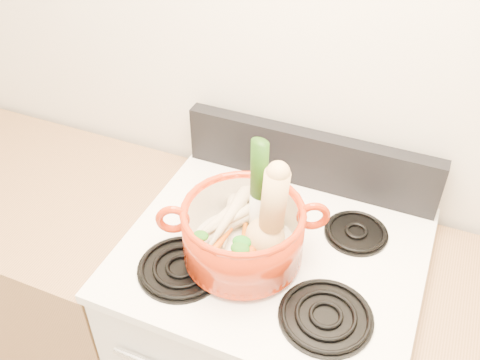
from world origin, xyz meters
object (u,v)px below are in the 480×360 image
at_px(stove_body, 267,353).
at_px(dutch_oven, 243,233).
at_px(leek, 259,191).
at_px(squash, 266,211).

xyz_separation_m(stove_body, dutch_oven, (-0.06, -0.06, 0.58)).
bearing_deg(leek, squash, -23.63).
height_order(stove_body, dutch_oven, dutch_oven).
height_order(stove_body, squash, squash).
bearing_deg(stove_body, leek, -154.30).
bearing_deg(dutch_oven, squash, -15.48).
relative_size(stove_body, leek, 2.96).
bearing_deg(squash, stove_body, 98.31).
distance_m(stove_body, squash, 0.67).
distance_m(stove_body, leek, 0.70).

